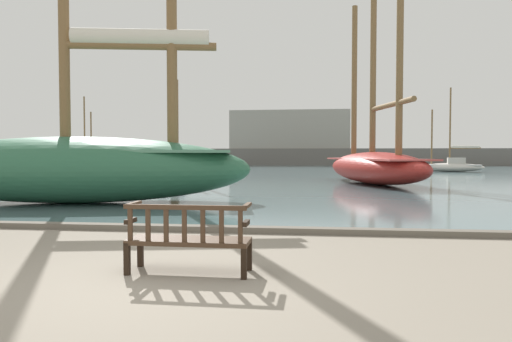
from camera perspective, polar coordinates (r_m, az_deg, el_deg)
name	(u,v)px	position (r m, az deg, el deg)	size (l,w,h in m)	color
ground_plane	(137,287)	(5.71, -14.66, -13.83)	(160.00, 160.00, 0.00)	gray
harbor_water	(291,168)	(49.17, 4.44, 0.34)	(100.00, 80.00, 0.08)	slate
quay_edge_kerb	(209,229)	(9.31, -5.90, -7.19)	(40.00, 0.30, 0.12)	#675F54
park_bench	(189,238)	(6.09, -8.44, -8.24)	(1.61, 0.54, 0.92)	black
sailboat_far_starboard	(84,162)	(45.77, -20.69, 1.02)	(2.00, 7.24, 6.90)	navy
sailboat_mid_starboard	(452,165)	(41.77, 23.25, 0.68)	(6.04, 2.15, 7.06)	silver
sailboat_nearest_starboard	(76,158)	(14.89, -21.62, 1.49)	(12.20, 5.06, 15.26)	#2D6647
sailboat_distant_harbor	(374,163)	(23.61, 14.55, 1.02)	(5.37, 10.80, 12.16)	maroon
sailboat_mid_port	(175,167)	(26.90, -10.14, 0.46)	(3.27, 8.29, 8.97)	black
far_breakwater	(293,148)	(61.05, 4.66, 2.89)	(58.34, 2.40, 7.41)	#66605B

